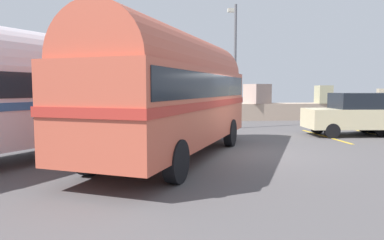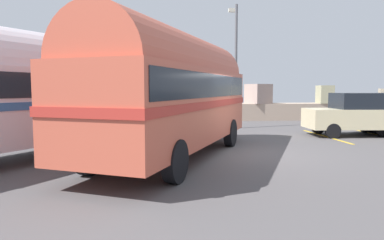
{
  "view_description": "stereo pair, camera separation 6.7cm",
  "coord_description": "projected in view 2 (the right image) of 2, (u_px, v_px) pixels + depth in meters",
  "views": [
    {
      "loc": [
        -2.89,
        -10.75,
        2.06
      ],
      "look_at": [
        -1.74,
        0.66,
        1.04
      ],
      "focal_mm": 32.72,
      "sensor_mm": 36.0,
      "label": 1
    },
    {
      "loc": [
        -2.82,
        -10.76,
        2.06
      ],
      "look_at": [
        -1.74,
        0.66,
        1.04
      ],
      "focal_mm": 32.72,
      "sensor_mm": 36.0,
      "label": 2
    }
  ],
  "objects": [
    {
      "name": "vintage_coach",
      "position": [
        174.0,
        89.0,
        10.22
      ],
      "size": [
        5.78,
        8.79,
        3.7
      ],
      "rotation": [
        0.0,
        0.0,
        -0.43
      ],
      "color": "black",
      "rests_on": "ground"
    },
    {
      "name": "lamp_post",
      "position": [
        235.0,
        60.0,
        17.93
      ],
      "size": [
        0.44,
        1.12,
        6.3
      ],
      "color": "#5B5B60",
      "rests_on": "ground"
    },
    {
      "name": "ground",
      "position": [
        248.0,
        153.0,
        11.12
      ],
      "size": [
        32.0,
        26.0,
        0.02
      ],
      "color": "#524F50"
    },
    {
      "name": "parked_car_nearest",
      "position": [
        356.0,
        114.0,
        15.13
      ],
      "size": [
        4.2,
        1.95,
        1.86
      ],
      "rotation": [
        0.0,
        0.0,
        1.51
      ],
      "color": "black",
      "rests_on": "ground"
    },
    {
      "name": "second_coach",
      "position": [
        19.0,
        89.0,
        9.94
      ],
      "size": [
        6.82,
        8.42,
        3.7
      ],
      "rotation": [
        0.0,
        0.0,
        -0.6
      ],
      "color": "black",
      "rests_on": "ground"
    },
    {
      "name": "breakwater",
      "position": [
        197.0,
        109.0,
        22.7
      ],
      "size": [
        31.36,
        1.99,
        2.49
      ],
      "color": "tan",
      "rests_on": "ground"
    }
  ]
}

